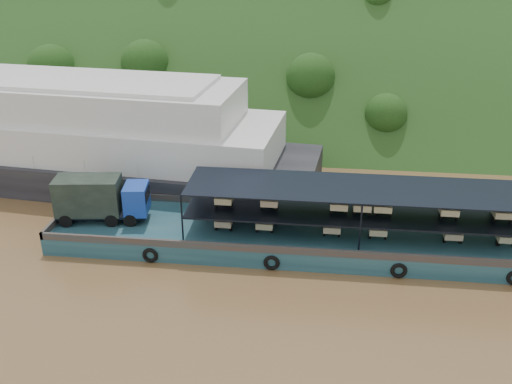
# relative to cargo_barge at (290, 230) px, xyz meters

# --- Properties ---
(ground) EXTENTS (160.00, 160.00, 0.00)m
(ground) POSITION_rel_cargo_barge_xyz_m (-0.57, -1.50, -1.11)
(ground) COLOR brown
(ground) RESTS_ON ground
(hillside) EXTENTS (140.00, 39.60, 39.60)m
(hillside) POSITION_rel_cargo_barge_xyz_m (-0.57, 34.50, -1.11)
(hillside) COLOR #1D3814
(hillside) RESTS_ON ground
(cargo_barge) EXTENTS (35.03, 7.18, 4.54)m
(cargo_barge) POSITION_rel_cargo_barge_xyz_m (0.00, 0.00, 0.00)
(cargo_barge) COLOR #133643
(cargo_barge) RESTS_ON ground
(passenger_ferry) EXTENTS (44.88, 15.13, 8.92)m
(passenger_ferry) POSITION_rel_cargo_barge_xyz_m (-20.39, 10.07, 2.75)
(passenger_ferry) COLOR black
(passenger_ferry) RESTS_ON ground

